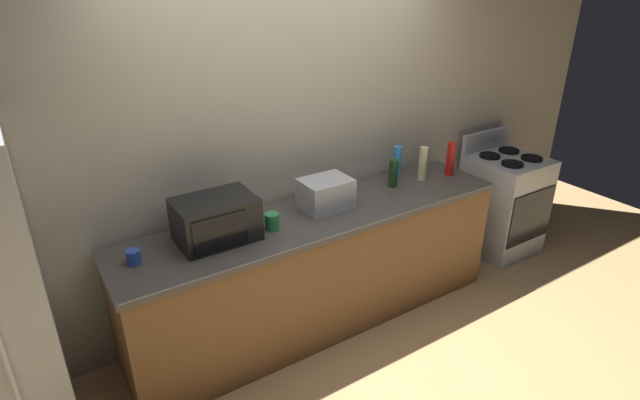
{
  "coord_description": "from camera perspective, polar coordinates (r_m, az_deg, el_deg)",
  "views": [
    {
      "loc": [
        -1.66,
        -2.17,
        2.43
      ],
      "look_at": [
        0.0,
        0.4,
        1.0
      ],
      "focal_mm": 28.1,
      "sensor_mm": 36.0,
      "label": 1
    }
  ],
  "objects": [
    {
      "name": "ground_plane",
      "position": [
        3.66,
        3.55,
        -16.65
      ],
      "size": [
        8.0,
        8.0,
        0.0
      ],
      "primitive_type": "plane",
      "color": "tan"
    },
    {
      "name": "back_wall",
      "position": [
        3.58,
        -3.6,
        7.42
      ],
      "size": [
        6.4,
        0.1,
        2.7
      ],
      "primitive_type": "cube",
      "color": "#B2A893",
      "rests_on": "ground_plane"
    },
    {
      "name": "counter_run",
      "position": [
        3.65,
        0.0,
        -7.83
      ],
      "size": [
        2.84,
        0.64,
        0.9
      ],
      "color": "brown",
      "rests_on": "ground_plane"
    },
    {
      "name": "stove_range",
      "position": [
        4.89,
        20.08,
        -0.34
      ],
      "size": [
        0.6,
        0.61,
        1.08
      ],
      "color": "#B7BABF",
      "rests_on": "ground_plane"
    },
    {
      "name": "microwave",
      "position": [
        3.11,
        -11.78,
        -2.17
      ],
      "size": [
        0.48,
        0.35,
        0.27
      ],
      "color": "black",
      "rests_on": "counter_run"
    },
    {
      "name": "toaster_oven",
      "position": [
        3.47,
        0.66,
        0.75
      ],
      "size": [
        0.34,
        0.26,
        0.21
      ],
      "primitive_type": "cube",
      "color": "#B7BABF",
      "rests_on": "counter_run"
    },
    {
      "name": "bottle_hot_sauce",
      "position": [
        4.15,
        14.65,
        4.54
      ],
      "size": [
        0.07,
        0.07,
        0.27
      ],
      "primitive_type": "cylinder",
      "color": "red",
      "rests_on": "counter_run"
    },
    {
      "name": "bottle_hand_soap",
      "position": [
        4.0,
        11.63,
        4.08
      ],
      "size": [
        0.06,
        0.06,
        0.27
      ],
      "primitive_type": "cylinder",
      "color": "beige",
      "rests_on": "counter_run"
    },
    {
      "name": "bottle_wine",
      "position": [
        3.85,
        8.35,
        3.06
      ],
      "size": [
        0.07,
        0.07,
        0.22
      ],
      "primitive_type": "cylinder",
      "color": "#1E3F19",
      "rests_on": "counter_run"
    },
    {
      "name": "bottle_spray_cleaner",
      "position": [
        4.02,
        8.77,
        4.3
      ],
      "size": [
        0.07,
        0.07,
        0.26
      ],
      "primitive_type": "cylinder",
      "color": "#338CE5",
      "rests_on": "counter_run"
    },
    {
      "name": "mug_green",
      "position": [
        3.21,
        -5.49,
        -2.44
      ],
      "size": [
        0.09,
        0.09,
        0.11
      ],
      "primitive_type": "cylinder",
      "color": "#2D8C47",
      "rests_on": "counter_run"
    },
    {
      "name": "mug_blue",
      "position": [
        3.03,
        -20.47,
        -6.1
      ],
      "size": [
        0.08,
        0.08,
        0.09
      ],
      "primitive_type": "cylinder",
      "color": "#2D4CB2",
      "rests_on": "counter_run"
    }
  ]
}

